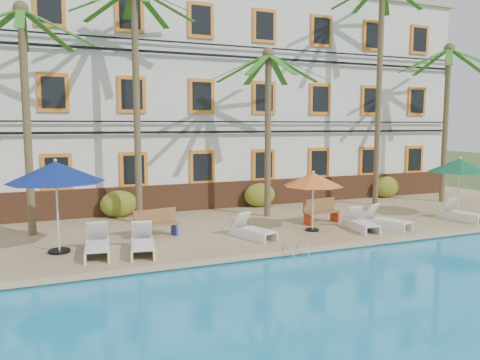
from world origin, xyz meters
name	(u,v)px	position (x,y,z in m)	size (l,w,h in m)	color
ground	(313,249)	(0.00, 0.00, 0.00)	(100.00, 100.00, 0.00)	#384C23
pool_deck	(251,218)	(0.00, 5.00, 0.12)	(30.00, 12.00, 0.25)	tan
pool_coping	(329,248)	(0.00, -0.90, 0.28)	(30.00, 0.35, 0.06)	tan
hotel_building	(211,98)	(0.00, 9.98, 5.37)	(25.40, 6.44, 10.22)	silver
palm_a	(25,86)	(-8.41, 4.53, 5.27)	(4.56, 4.56, 7.77)	brown
palm_b	(136,72)	(-4.64, 5.14, 5.98)	(4.56, 4.56, 9.00)	brown
palm_c	(268,107)	(0.51, 4.48, 4.73)	(4.56, 4.56, 6.83)	brown
palm_d	(380,64)	(6.38, 4.94, 6.77)	(4.56, 4.56, 10.42)	brown
palm_e	(447,100)	(10.10, 4.54, 5.19)	(4.56, 4.56, 7.62)	brown
shrub_left	(119,204)	(-5.21, 6.60, 0.80)	(1.50, 0.90, 1.10)	#295618
shrub_mid	(260,195)	(1.15, 6.60, 0.80)	(1.50, 0.90, 1.10)	#295618
shrub_right	(386,187)	(8.41, 6.60, 0.80)	(1.50, 0.90, 1.10)	#295618
umbrella_blue	(56,173)	(-7.62, 1.80, 2.63)	(2.79, 2.79, 2.79)	black
umbrella_red	(313,180)	(0.82, 1.41, 2.08)	(2.15, 2.15, 2.16)	black
umbrella_green	(460,166)	(7.64, 1.32, 2.36)	(2.47, 2.47, 2.47)	black
lounger_a	(97,245)	(-6.60, 1.11, 0.54)	(0.88, 1.97, 0.90)	silver
lounger_b	(142,244)	(-5.35, 0.81, 0.54)	(0.97, 1.95, 0.88)	silver
lounger_c	(252,230)	(-1.60, 1.26, 0.51)	(1.15, 1.83, 0.82)	silver
lounger_d	(360,223)	(2.48, 0.87, 0.51)	(0.80, 1.74, 0.80)	silver
lounger_e	(385,220)	(3.52, 0.81, 0.52)	(1.24, 1.90, 0.84)	silver
lounger_f	(461,213)	(7.23, 0.77, 0.52)	(0.89, 1.86, 0.85)	silver
bench_left	(155,223)	(-4.56, 2.66, 0.72)	(1.55, 0.70, 0.93)	olive
bench_right	(320,211)	(1.81, 2.47, 0.72)	(1.55, 0.67, 0.93)	olive
pool_ladder	(295,254)	(-1.22, -1.00, 0.25)	(0.54, 0.74, 0.74)	silver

